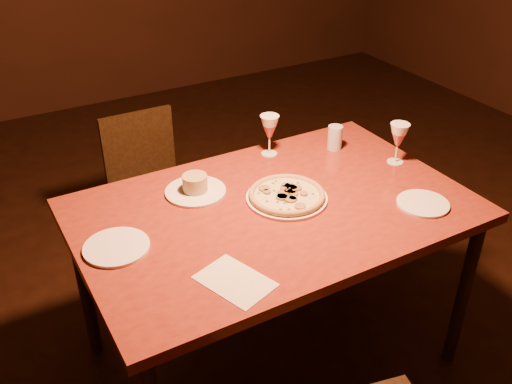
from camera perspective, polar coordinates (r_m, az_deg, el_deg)
floor at (r=2.58m, az=6.80°, el=-18.12°), size 7.00×7.00×0.00m
dining_table at (r=2.19m, az=1.77°, el=-2.94°), size 1.47×0.95×0.79m
chair_far at (r=3.03m, az=-10.62°, el=1.06°), size 0.38×0.38×0.79m
pizza_plate at (r=2.18m, az=3.10°, el=-0.33°), size 0.31×0.31×0.03m
ramekin_saucer at (r=2.23m, az=-6.10°, el=0.48°), size 0.24×0.24×0.08m
wine_glass_far at (r=2.48m, az=1.35°, el=5.70°), size 0.08×0.08×0.18m
wine_glass_right at (r=2.48m, az=13.99°, el=4.73°), size 0.08×0.08×0.18m
water_tumbler at (r=2.56m, az=7.89°, el=5.41°), size 0.06×0.06×0.11m
side_plate_left at (r=1.98m, az=-13.78°, el=-5.37°), size 0.22×0.22×0.01m
side_plate_near at (r=2.24m, az=16.35°, el=-1.12°), size 0.20×0.20×0.01m
menu_card at (r=1.80m, az=-2.11°, el=-8.88°), size 0.23×0.27×0.00m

